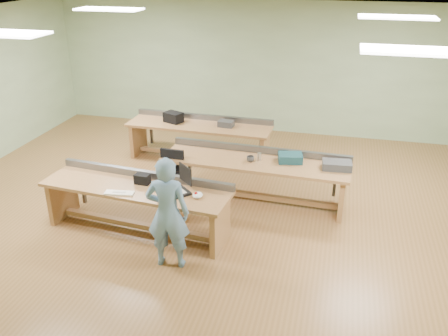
{
  "coord_description": "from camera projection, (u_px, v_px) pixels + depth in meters",
  "views": [
    {
      "loc": [
        1.74,
        -6.77,
        3.87
      ],
      "look_at": [
        0.19,
        -0.6,
        1.0
      ],
      "focal_mm": 38.0,
      "sensor_mm": 36.0,
      "label": 1
    }
  ],
  "objects": [
    {
      "name": "drinks_can",
      "position": [
        259.0,
        157.0,
        7.86
      ],
      "size": [
        0.09,
        0.09,
        0.13
      ],
      "primitive_type": "cylinder",
      "rotation": [
        0.0,
        0.0,
        0.34
      ],
      "color": "silver",
      "rests_on": "workbench_mid"
    },
    {
      "name": "wall_back",
      "position": [
        265.0,
        68.0,
        10.89
      ],
      "size": [
        10.0,
        0.04,
        3.0
      ],
      "primitive_type": "cube",
      "color": "#9CB88C",
      "rests_on": "floor"
    },
    {
      "name": "parts_bin_teal",
      "position": [
        290.0,
        158.0,
        7.81
      ],
      "size": [
        0.44,
        0.36,
        0.14
      ],
      "primitive_type": "cube",
      "rotation": [
        0.0,
        0.0,
        0.2
      ],
      "color": "#143942",
      "rests_on": "workbench_mid"
    },
    {
      "name": "trackball_mouse",
      "position": [
        198.0,
        195.0,
        6.66
      ],
      "size": [
        0.15,
        0.17,
        0.07
      ],
      "primitive_type": "ellipsoid",
      "rotation": [
        0.0,
        0.0,
        0.01
      ],
      "color": "white",
      "rests_on": "workbench_front"
    },
    {
      "name": "laptop_screen",
      "position": [
        185.0,
        174.0,
        6.76
      ],
      "size": [
        0.26,
        0.24,
        0.26
      ],
      "primitive_type": "cube",
      "rotation": [
        0.0,
        0.0,
        -0.74
      ],
      "color": "black",
      "rests_on": "laptop_base"
    },
    {
      "name": "floor",
      "position": [
        222.0,
        207.0,
        7.96
      ],
      "size": [
        10.0,
        10.0,
        0.0
      ],
      "primitive_type": "plane",
      "color": "brown",
      "rests_on": "ground"
    },
    {
      "name": "keyboard",
      "position": [
        119.0,
        193.0,
        6.78
      ],
      "size": [
        0.43,
        0.2,
        0.02
      ],
      "primitive_type": "cube",
      "rotation": [
        0.0,
        0.0,
        0.14
      ],
      "color": "white",
      "rests_on": "workbench_front"
    },
    {
      "name": "tray_back",
      "position": [
        226.0,
        124.0,
        9.42
      ],
      "size": [
        0.31,
        0.24,
        0.12
      ],
      "primitive_type": "cube",
      "rotation": [
        0.0,
        0.0,
        -0.09
      ],
      "color": "#323335",
      "rests_on": "workbench_back"
    },
    {
      "name": "workbench_mid",
      "position": [
        255.0,
        170.0,
        7.98
      ],
      "size": [
        3.15,
        0.96,
        0.86
      ],
      "rotation": [
        0.0,
        0.0,
        -0.04
      ],
      "color": "#B0724A",
      "rests_on": "floor"
    },
    {
      "name": "storage_box_back",
      "position": [
        173.0,
        117.0,
        9.65
      ],
      "size": [
        0.43,
        0.37,
        0.2
      ],
      "primitive_type": "cube",
      "rotation": [
        0.0,
        0.0,
        -0.4
      ],
      "color": "black",
      "rests_on": "workbench_back"
    },
    {
      "name": "person",
      "position": [
        168.0,
        213.0,
        6.19
      ],
      "size": [
        0.62,
        0.45,
        1.58
      ],
      "primitive_type": "imported",
      "rotation": [
        0.0,
        0.0,
        3.26
      ],
      "color": "#6C90B0",
      "rests_on": "floor"
    },
    {
      "name": "mug",
      "position": [
        250.0,
        159.0,
        7.81
      ],
      "size": [
        0.16,
        0.16,
        0.1
      ],
      "primitive_type": "imported",
      "rotation": [
        0.0,
        0.0,
        -0.35
      ],
      "color": "#323335",
      "rests_on": "workbench_mid"
    },
    {
      "name": "parts_bin_grey",
      "position": [
        337.0,
        165.0,
        7.55
      ],
      "size": [
        0.48,
        0.33,
        0.13
      ],
      "primitive_type": "cube",
      "rotation": [
        0.0,
        0.0,
        0.08
      ],
      "color": "#323335",
      "rests_on": "workbench_mid"
    },
    {
      "name": "ceiling",
      "position": [
        221.0,
        22.0,
        6.73
      ],
      "size": [
        10.0,
        10.0,
        0.0
      ],
      "primitive_type": "plane",
      "color": "silver",
      "rests_on": "wall_back"
    },
    {
      "name": "workbench_front",
      "position": [
        137.0,
        197.0,
        7.09
      ],
      "size": [
        2.93,
        1.03,
        0.86
      ],
      "rotation": [
        0.0,
        0.0,
        -0.09
      ],
      "color": "#B0724A",
      "rests_on": "floor"
    },
    {
      "name": "workbench_back",
      "position": [
        200.0,
        133.0,
        9.65
      ],
      "size": [
        2.94,
        0.85,
        0.86
      ],
      "rotation": [
        0.0,
        0.0,
        -0.02
      ],
      "color": "#B0724A",
      "rests_on": "floor"
    },
    {
      "name": "fluor_panels",
      "position": [
        221.0,
        24.0,
        6.75
      ],
      "size": [
        6.2,
        3.5,
        0.03
      ],
      "color": "white",
      "rests_on": "ceiling"
    },
    {
      "name": "laptop_base",
      "position": [
        178.0,
        192.0,
        6.8
      ],
      "size": [
        0.43,
        0.43,
        0.04
      ],
      "primitive_type": "cube",
      "rotation": [
        0.0,
        0.0,
        -0.74
      ],
      "color": "black",
      "rests_on": "workbench_front"
    },
    {
      "name": "task_chair",
      "position": [
        170.0,
        185.0,
        7.99
      ],
      "size": [
        0.51,
        0.51,
        0.91
      ],
      "rotation": [
        0.0,
        0.0,
        -0.03
      ],
      "color": "black",
      "rests_on": "floor"
    },
    {
      "name": "camera_bag",
      "position": [
        142.0,
        179.0,
        7.05
      ],
      "size": [
        0.23,
        0.15,
        0.15
      ],
      "primitive_type": "cube",
      "rotation": [
        0.0,
        0.0,
        -0.05
      ],
      "color": "black",
      "rests_on": "workbench_front"
    },
    {
      "name": "wall_front",
      "position": [
        98.0,
        278.0,
        3.81
      ],
      "size": [
        10.0,
        0.04,
        3.0
      ],
      "primitive_type": "cube",
      "color": "#9CB88C",
      "rests_on": "floor"
    }
  ]
}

